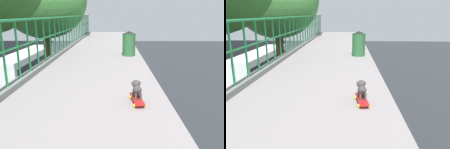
# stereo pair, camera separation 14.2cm
# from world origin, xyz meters

# --- Properties ---
(city_bus) EXTENTS (2.65, 11.91, 3.28)m
(city_bus) POSITION_xyz_m (-7.95, 21.57, 1.86)
(city_bus) COLOR white
(city_bus) RESTS_ON ground
(roadside_tree_far) EXTENTS (5.17, 5.17, 10.62)m
(roadside_tree_far) POSITION_xyz_m (-2.54, 11.65, 8.15)
(roadside_tree_far) COLOR #4D3F22
(roadside_tree_far) RESTS_ON ground
(toy_skateboard) EXTENTS (0.24, 0.57, 0.08)m
(toy_skateboard) POSITION_xyz_m (2.13, 1.01, 5.95)
(toy_skateboard) COLOR red
(toy_skateboard) RESTS_ON overpass_deck
(small_dog) EXTENTS (0.18, 0.37, 0.28)m
(small_dog) POSITION_xyz_m (2.12, 1.05, 6.14)
(small_dog) COLOR #453E3F
(small_dog) RESTS_ON toy_skateboard
(litter_bin) EXTENTS (0.46, 0.46, 0.86)m
(litter_bin) POSITION_xyz_m (2.24, 5.36, 6.33)
(litter_bin) COLOR #285F32
(litter_bin) RESTS_ON overpass_deck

